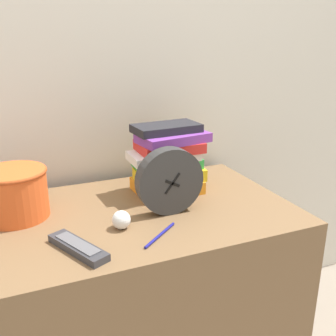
{
  "coord_description": "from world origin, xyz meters",
  "views": [
    {
      "loc": [
        -0.33,
        -0.78,
        1.25
      ],
      "look_at": [
        0.15,
        0.34,
        0.84
      ],
      "focal_mm": 42.0,
      "sensor_mm": 36.0,
      "label": 1
    }
  ],
  "objects_px": {
    "basket": "(14,192)",
    "pen": "(160,235)",
    "book_stack": "(168,160)",
    "crumpled_paper_ball": "(121,220)",
    "tv_remote": "(78,247)",
    "desk_clock": "(170,181)"
  },
  "relations": [
    {
      "from": "basket",
      "to": "pen",
      "type": "xyz_separation_m",
      "value": [
        0.36,
        -0.29,
        -0.08
      ]
    },
    {
      "from": "book_stack",
      "to": "basket",
      "type": "bearing_deg",
      "value": -178.36
    },
    {
      "from": "tv_remote",
      "to": "book_stack",
      "type": "bearing_deg",
      "value": 37.78
    },
    {
      "from": "book_stack",
      "to": "basket",
      "type": "distance_m",
      "value": 0.51
    },
    {
      "from": "desk_clock",
      "to": "book_stack",
      "type": "bearing_deg",
      "value": 68.73
    },
    {
      "from": "tv_remote",
      "to": "pen",
      "type": "bearing_deg",
      "value": -2.68
    },
    {
      "from": "basket",
      "to": "pen",
      "type": "height_order",
      "value": "basket"
    },
    {
      "from": "basket",
      "to": "pen",
      "type": "relative_size",
      "value": 1.59
    },
    {
      "from": "tv_remote",
      "to": "pen",
      "type": "relative_size",
      "value": 1.58
    },
    {
      "from": "tv_remote",
      "to": "crumpled_paper_ball",
      "type": "bearing_deg",
      "value": 29.0
    },
    {
      "from": "desk_clock",
      "to": "basket",
      "type": "height_order",
      "value": "desk_clock"
    },
    {
      "from": "book_stack",
      "to": "crumpled_paper_ball",
      "type": "bearing_deg",
      "value": -137.84
    },
    {
      "from": "desk_clock",
      "to": "tv_remote",
      "type": "xyz_separation_m",
      "value": [
        -0.31,
        -0.12,
        -0.09
      ]
    },
    {
      "from": "book_stack",
      "to": "tv_remote",
      "type": "relative_size",
      "value": 1.36
    },
    {
      "from": "desk_clock",
      "to": "crumpled_paper_ball",
      "type": "distance_m",
      "value": 0.19
    },
    {
      "from": "crumpled_paper_ball",
      "to": "desk_clock",
      "type": "bearing_deg",
      "value": 14.43
    },
    {
      "from": "basket",
      "to": "pen",
      "type": "distance_m",
      "value": 0.46
    },
    {
      "from": "basket",
      "to": "crumpled_paper_ball",
      "type": "height_order",
      "value": "basket"
    },
    {
      "from": "book_stack",
      "to": "basket",
      "type": "xyz_separation_m",
      "value": [
        -0.51,
        -0.01,
        -0.03
      ]
    },
    {
      "from": "desk_clock",
      "to": "book_stack",
      "type": "relative_size",
      "value": 0.76
    },
    {
      "from": "tv_remote",
      "to": "desk_clock",
      "type": "bearing_deg",
      "value": 21.36
    },
    {
      "from": "pen",
      "to": "basket",
      "type": "bearing_deg",
      "value": 141.27
    }
  ]
}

